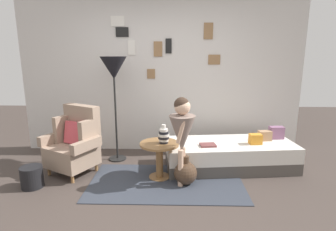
{
  "coord_description": "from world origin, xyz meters",
  "views": [
    {
      "loc": [
        0.24,
        -2.79,
        1.71
      ],
      "look_at": [
        0.15,
        0.95,
        0.85
      ],
      "focal_mm": 29.16,
      "sensor_mm": 36.0,
      "label": 1
    }
  ],
  "objects_px": {
    "floor_lamp": "(114,72)",
    "person_child": "(182,130)",
    "daybed": "(230,155)",
    "side_table": "(159,153)",
    "book_on_daybed": "(208,145)",
    "armchair": "(75,143)",
    "vase_striped": "(164,136)",
    "demijohn_near": "(186,173)",
    "magazine_basket": "(32,177)"
  },
  "relations": [
    {
      "from": "armchair",
      "to": "book_on_daybed",
      "type": "bearing_deg",
      "value": 0.64
    },
    {
      "from": "side_table",
      "to": "book_on_daybed",
      "type": "xyz_separation_m",
      "value": [
        0.69,
        0.21,
        0.05
      ]
    },
    {
      "from": "floor_lamp",
      "to": "person_child",
      "type": "relative_size",
      "value": 1.41
    },
    {
      "from": "floor_lamp",
      "to": "book_on_daybed",
      "type": "distance_m",
      "value": 1.81
    },
    {
      "from": "daybed",
      "to": "side_table",
      "type": "xyz_separation_m",
      "value": [
        -1.05,
        -0.39,
        0.16
      ]
    },
    {
      "from": "vase_striped",
      "to": "demijohn_near",
      "type": "xyz_separation_m",
      "value": [
        0.3,
        -0.18,
        -0.46
      ]
    },
    {
      "from": "side_table",
      "to": "person_child",
      "type": "distance_m",
      "value": 0.54
    },
    {
      "from": "daybed",
      "to": "floor_lamp",
      "type": "relative_size",
      "value": 1.19
    },
    {
      "from": "daybed",
      "to": "demijohn_near",
      "type": "xyz_separation_m",
      "value": [
        -0.69,
        -0.57,
        -0.04
      ]
    },
    {
      "from": "person_child",
      "to": "demijohn_near",
      "type": "xyz_separation_m",
      "value": [
        0.05,
        0.02,
        -0.6
      ]
    },
    {
      "from": "side_table",
      "to": "book_on_daybed",
      "type": "relative_size",
      "value": 2.45
    },
    {
      "from": "floor_lamp",
      "to": "armchair",
      "type": "bearing_deg",
      "value": -136.42
    },
    {
      "from": "vase_striped",
      "to": "book_on_daybed",
      "type": "xyz_separation_m",
      "value": [
        0.63,
        0.21,
        -0.2
      ]
    },
    {
      "from": "demijohn_near",
      "to": "vase_striped",
      "type": "bearing_deg",
      "value": 149.23
    },
    {
      "from": "book_on_daybed",
      "to": "magazine_basket",
      "type": "relative_size",
      "value": 0.79
    },
    {
      "from": "vase_striped",
      "to": "side_table",
      "type": "bearing_deg",
      "value": 174.76
    },
    {
      "from": "daybed",
      "to": "person_child",
      "type": "bearing_deg",
      "value": -141.56
    },
    {
      "from": "person_child",
      "to": "book_on_daybed",
      "type": "bearing_deg",
      "value": 46.59
    },
    {
      "from": "side_table",
      "to": "demijohn_near",
      "type": "distance_m",
      "value": 0.45
    },
    {
      "from": "armchair",
      "to": "daybed",
      "type": "relative_size",
      "value": 0.49
    },
    {
      "from": "armchair",
      "to": "side_table",
      "type": "height_order",
      "value": "armchair"
    },
    {
      "from": "daybed",
      "to": "book_on_daybed",
      "type": "bearing_deg",
      "value": -153.07
    },
    {
      "from": "side_table",
      "to": "floor_lamp",
      "type": "relative_size",
      "value": 0.33
    },
    {
      "from": "floor_lamp",
      "to": "book_on_daybed",
      "type": "xyz_separation_m",
      "value": [
        1.42,
        -0.46,
        -1.02
      ]
    },
    {
      "from": "armchair",
      "to": "demijohn_near",
      "type": "xyz_separation_m",
      "value": [
        1.59,
        -0.37,
        -0.28
      ]
    },
    {
      "from": "person_child",
      "to": "book_on_daybed",
      "type": "distance_m",
      "value": 0.66
    },
    {
      "from": "vase_striped",
      "to": "demijohn_near",
      "type": "bearing_deg",
      "value": -30.77
    },
    {
      "from": "vase_striped",
      "to": "person_child",
      "type": "height_order",
      "value": "person_child"
    },
    {
      "from": "armchair",
      "to": "magazine_basket",
      "type": "distance_m",
      "value": 0.71
    },
    {
      "from": "vase_striped",
      "to": "person_child",
      "type": "distance_m",
      "value": 0.34
    },
    {
      "from": "armchair",
      "to": "vase_striped",
      "type": "distance_m",
      "value": 1.32
    },
    {
      "from": "vase_striped",
      "to": "magazine_basket",
      "type": "distance_m",
      "value": 1.8
    },
    {
      "from": "vase_striped",
      "to": "floor_lamp",
      "type": "xyz_separation_m",
      "value": [
        -0.79,
        0.67,
        0.81
      ]
    },
    {
      "from": "daybed",
      "to": "floor_lamp",
      "type": "bearing_deg",
      "value": 171.12
    },
    {
      "from": "armchair",
      "to": "vase_striped",
      "type": "relative_size",
      "value": 3.71
    },
    {
      "from": "side_table",
      "to": "magazine_basket",
      "type": "distance_m",
      "value": 1.69
    },
    {
      "from": "person_child",
      "to": "vase_striped",
      "type": "bearing_deg",
      "value": 140.92
    },
    {
      "from": "demijohn_near",
      "to": "daybed",
      "type": "bearing_deg",
      "value": 39.55
    },
    {
      "from": "person_child",
      "to": "magazine_basket",
      "type": "distance_m",
      "value": 2.04
    },
    {
      "from": "side_table",
      "to": "floor_lamp",
      "type": "xyz_separation_m",
      "value": [
        -0.73,
        0.67,
        1.07
      ]
    },
    {
      "from": "demijohn_near",
      "to": "person_child",
      "type": "bearing_deg",
      "value": -159.19
    },
    {
      "from": "side_table",
      "to": "magazine_basket",
      "type": "xyz_separation_m",
      "value": [
        -1.64,
        -0.32,
        -0.22
      ]
    },
    {
      "from": "vase_striped",
      "to": "person_child",
      "type": "bearing_deg",
      "value": -39.08
    },
    {
      "from": "side_table",
      "to": "book_on_daybed",
      "type": "distance_m",
      "value": 0.72
    },
    {
      "from": "daybed",
      "to": "magazine_basket",
      "type": "bearing_deg",
      "value": -165.33
    },
    {
      "from": "side_table",
      "to": "floor_lamp",
      "type": "bearing_deg",
      "value": 137.7
    },
    {
      "from": "floor_lamp",
      "to": "person_child",
      "type": "bearing_deg",
      "value": -40.02
    },
    {
      "from": "book_on_daybed",
      "to": "person_child",
      "type": "bearing_deg",
      "value": -133.41
    },
    {
      "from": "daybed",
      "to": "side_table",
      "type": "bearing_deg",
      "value": -159.63
    },
    {
      "from": "daybed",
      "to": "demijohn_near",
      "type": "distance_m",
      "value": 0.9
    }
  ]
}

